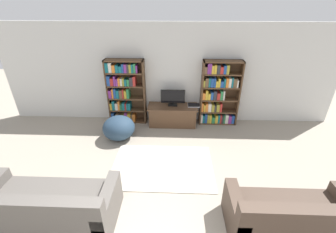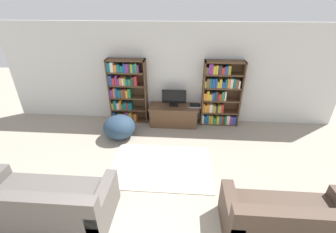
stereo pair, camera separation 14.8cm
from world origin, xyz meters
name	(u,v)px [view 2 (the right image)]	position (x,y,z in m)	size (l,w,h in m)	color
wall_back	(170,75)	(0.00, 4.23, 1.30)	(8.80, 0.06, 2.60)	silver
bookshelf_left	(126,91)	(-1.17, 4.05, 0.88)	(1.00, 0.30, 1.73)	#513823
bookshelf_right	(219,95)	(1.31, 4.05, 0.84)	(1.00, 0.30, 1.73)	#513823
tv_stand	(174,115)	(0.13, 3.89, 0.27)	(1.31, 0.55, 0.54)	brown
television	(174,97)	(0.13, 3.94, 0.77)	(0.64, 0.16, 0.44)	black
laptop	(195,106)	(0.68, 3.94, 0.56)	(0.31, 0.26, 0.03)	#B7B7BC
area_rug	(161,166)	(-0.04, 2.11, 0.01)	(2.05, 1.42, 0.02)	beige
couch_left_sectional	(44,206)	(-1.68, 0.75, 0.29)	(2.02, 0.95, 0.85)	#56514C
couch_right_sofa	(288,223)	(1.89, 0.71, 0.29)	(1.78, 0.86, 0.86)	#423328
beanbag_ottoman	(119,127)	(-1.17, 3.15, 0.28)	(0.77, 0.77, 0.57)	#23384C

